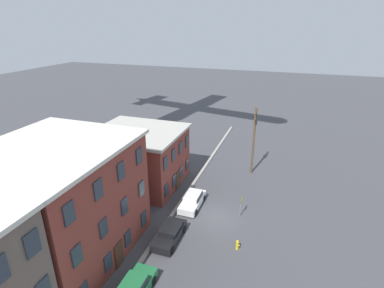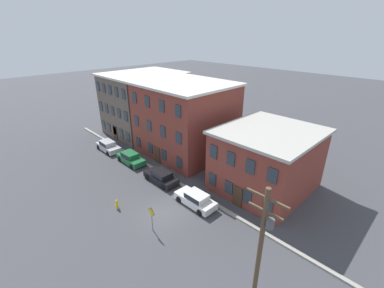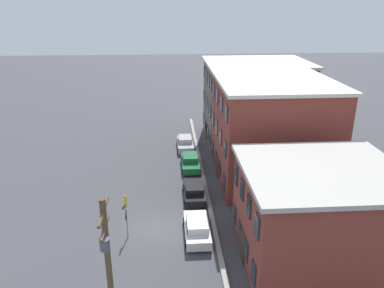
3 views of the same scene
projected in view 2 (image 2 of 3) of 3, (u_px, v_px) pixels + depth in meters
ground_plane at (164, 213)px, 24.41m from camera, size 200.00×200.00×0.00m
kerb_strip at (197, 193)px, 27.26m from camera, size 56.00×0.36×0.16m
apartment_corner at (145, 103)px, 42.86m from camera, size 10.02×12.33×9.81m
apartment_midblock at (186, 118)px, 35.22m from camera, size 12.00×10.67×9.81m
apartment_far at (267, 159)px, 27.29m from camera, size 9.21×10.23×6.73m
car_silver at (108, 146)px, 36.99m from camera, size 4.40×1.92×1.43m
car_green at (131, 158)px, 33.52m from camera, size 4.40×1.92×1.43m
car_black at (161, 176)px, 29.19m from camera, size 4.40×1.92×1.43m
car_white at (196, 199)px, 25.28m from camera, size 4.40×1.92×1.43m
caution_sign at (152, 215)px, 21.70m from camera, size 0.96×0.08×2.45m
utility_pole at (261, 248)px, 14.10m from camera, size 2.40×0.44×8.86m
fire_hydrant at (117, 204)px, 24.96m from camera, size 0.24×0.34×0.96m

